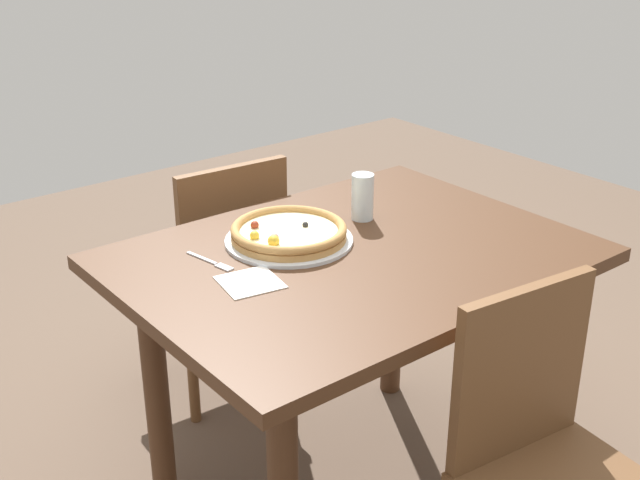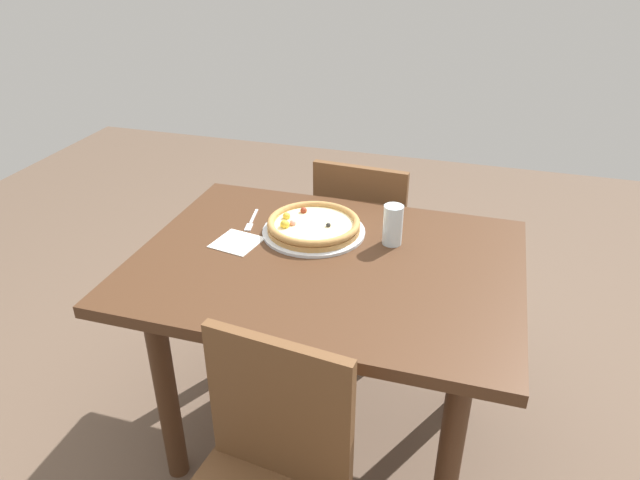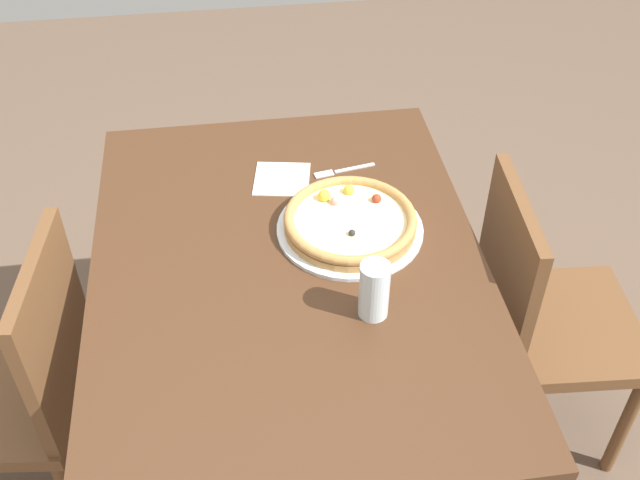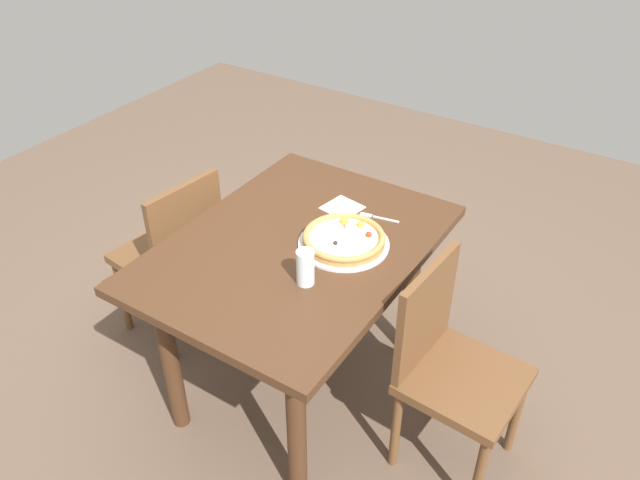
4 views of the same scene
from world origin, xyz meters
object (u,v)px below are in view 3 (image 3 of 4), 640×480
at_px(dining_table, 290,300).
at_px(napkin, 282,179).
at_px(chair_near, 541,316).
at_px(drinking_glass, 374,290).
at_px(fork, 339,171).
at_px(chair_far, 21,384).
at_px(plate, 350,229).
at_px(pizza, 350,221).

xyz_separation_m(dining_table, napkin, (0.31, -0.02, 0.12)).
distance_m(chair_near, drinking_glass, 0.65).
relative_size(fork, napkin, 1.18).
xyz_separation_m(dining_table, chair_far, (-0.02, 0.66, -0.17)).
distance_m(plate, fork, 0.23).
bearing_deg(napkin, plate, -147.79).
bearing_deg(pizza, chair_near, -98.82).
xyz_separation_m(chair_far, plate, (0.11, -0.82, 0.30)).
bearing_deg(drinking_glass, chair_far, 79.43).
distance_m(dining_table, fork, 0.39).
xyz_separation_m(plate, pizza, (0.00, 0.00, 0.03)).
height_order(chair_near, chair_far, same).
xyz_separation_m(dining_table, pizza, (0.09, -0.16, 0.15)).
bearing_deg(dining_table, drinking_glass, -137.68).
bearing_deg(fork, chair_near, 137.25).
relative_size(chair_near, pizza, 2.77).
bearing_deg(chair_near, dining_table, -84.86).
relative_size(chair_near, fork, 5.28).
distance_m(chair_near, chair_far, 1.32).
bearing_deg(chair_near, plate, -94.77).
bearing_deg(chair_far, plate, -75.37).
bearing_deg(pizza, plate, -173.65).
bearing_deg(pizza, chair_far, 98.00).
xyz_separation_m(chair_near, napkin, (0.30, 0.64, 0.30)).
distance_m(dining_table, drinking_glass, 0.30).
relative_size(pizza, fork, 1.90).
xyz_separation_m(chair_far, drinking_glass, (-0.15, -0.82, 0.36)).
height_order(chair_near, fork, chair_near).
height_order(plate, pizza, pizza).
xyz_separation_m(drinking_glass, napkin, (0.49, 0.14, -0.07)).
bearing_deg(pizza, dining_table, 120.59).
distance_m(chair_near, napkin, 0.77).
height_order(pizza, fork, pizza).
distance_m(dining_table, napkin, 0.34).
bearing_deg(napkin, chair_near, -114.88).
distance_m(chair_near, fork, 0.65).
xyz_separation_m(plate, fork, (0.23, -0.01, -0.00)).
xyz_separation_m(pizza, fork, (0.23, -0.01, -0.03)).
relative_size(chair_far, napkin, 6.22).
xyz_separation_m(chair_near, plate, (0.08, 0.50, 0.30)).
xyz_separation_m(chair_far, pizza, (0.11, -0.82, 0.32)).
relative_size(dining_table, drinking_glass, 8.87).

